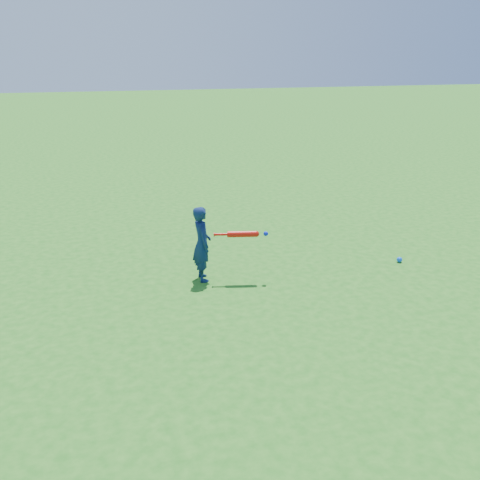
% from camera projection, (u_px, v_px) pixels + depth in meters
% --- Properties ---
extents(ground, '(80.00, 80.00, 0.00)m').
position_uv_depth(ground, '(231.00, 266.00, 7.61)').
color(ground, '#1E6417').
rests_on(ground, ground).
extents(child, '(0.25, 0.37, 1.01)m').
position_uv_depth(child, '(202.00, 244.00, 6.99)').
color(child, '#101F4B').
rests_on(child, ground).
extents(ground_ball_blue, '(0.08, 0.08, 0.08)m').
position_uv_depth(ground_ball_blue, '(399.00, 260.00, 7.73)').
color(ground_ball_blue, blue).
rests_on(ground_ball_blue, ground).
extents(bat_swing, '(0.70, 0.23, 0.08)m').
position_uv_depth(bat_swing, '(244.00, 234.00, 6.93)').
color(bat_swing, red).
rests_on(bat_swing, ground).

